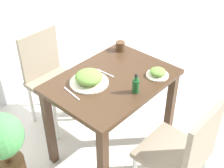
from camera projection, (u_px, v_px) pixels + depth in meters
name	position (u px, v px, depth m)	size (l,w,h in m)	color
ground_plane	(112.00, 149.00, 2.79)	(16.00, 16.00, 0.00)	beige
dining_table	(112.00, 93.00, 2.42)	(0.94, 0.68, 0.77)	#3D2819
chair_near	(183.00, 152.00, 2.09)	(0.42, 0.42, 0.90)	gray
chair_far	(50.00, 74.00, 2.85)	(0.42, 0.42, 0.90)	gray
food_plate	(89.00, 78.00, 2.27)	(0.29, 0.29, 0.10)	beige
side_plate	(158.00, 73.00, 2.35)	(0.17, 0.17, 0.06)	beige
drink_cup	(120.00, 46.00, 2.67)	(0.08, 0.08, 0.08)	#4C331E
sauce_bottle	(136.00, 85.00, 2.17)	(0.05, 0.05, 0.16)	#194C23
fork_utensil	(72.00, 93.00, 2.19)	(0.04, 0.19, 0.00)	silver
spoon_utensil	(105.00, 73.00, 2.40)	(0.02, 0.17, 0.00)	silver
potted_plant_left	(4.00, 148.00, 2.26)	(0.33, 0.33, 0.70)	brown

